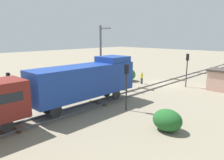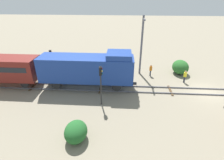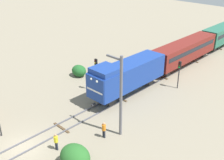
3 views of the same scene
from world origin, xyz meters
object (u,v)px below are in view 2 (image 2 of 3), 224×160
traffic_signal_far (51,58)px  catenary_mast (142,45)px  traffic_signal_mid (101,79)px  locomotive (88,68)px  worker_near_track (185,76)px  worker_by_signal (151,69)px

traffic_signal_far → catenary_mast: (1.34, -12.54, 1.76)m
traffic_signal_mid → traffic_signal_far: (7.00, 7.87, -0.42)m
catenary_mast → locomotive: bearing=126.7°
locomotive → traffic_signal_far: 6.93m
traffic_signal_mid → worker_near_track: size_ratio=2.57×
traffic_signal_far → catenary_mast: bearing=-83.9°
catenary_mast → traffic_signal_far: bearing=96.1°
worker_near_track → catenary_mast: 7.11m
locomotive → worker_near_track: bearing=-79.0°
traffic_signal_far → worker_by_signal: bearing=-87.5°
traffic_signal_far → catenary_mast: 12.73m
traffic_signal_far → worker_near_track: 18.38m
traffic_signal_mid → worker_near_track: traffic_signal_mid is taller
locomotive → traffic_signal_mid: (-3.40, -1.96, 0.25)m
locomotive → catenary_mast: catenary_mast is taller
traffic_signal_mid → worker_by_signal: traffic_signal_mid is taller
worker_by_signal → catenary_mast: catenary_mast is taller
locomotive → catenary_mast: (4.94, -6.62, 1.58)m
traffic_signal_mid → traffic_signal_far: 10.54m
worker_by_signal → worker_near_track: bearing=46.2°
traffic_signal_mid → catenary_mast: size_ratio=0.53×
traffic_signal_far → traffic_signal_mid: bearing=-131.6°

